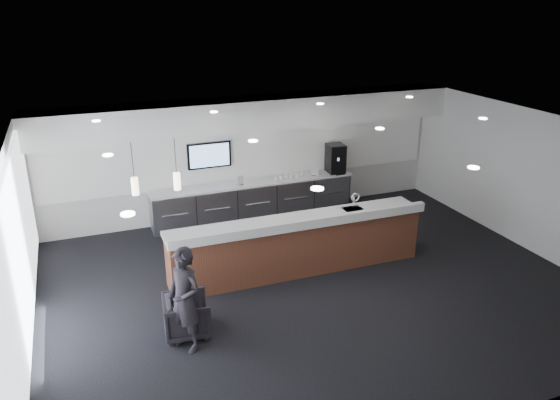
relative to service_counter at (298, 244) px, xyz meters
name	(u,v)px	position (x,y,z in m)	size (l,w,h in m)	color
ground	(315,286)	(0.07, -0.71, -0.58)	(10.00, 10.00, 0.00)	black
ceiling	(319,133)	(0.07, -0.71, 2.42)	(10.00, 8.00, 0.02)	black
back_wall	(248,156)	(0.07, 3.29, 0.92)	(10.00, 0.02, 3.00)	silver
left_wall	(15,259)	(-4.93, -0.71, 0.92)	(0.02, 8.00, 3.00)	silver
right_wall	(531,181)	(5.07, -0.71, 0.92)	(0.02, 8.00, 3.00)	silver
soffit_bulkhead	(253,113)	(0.07, 2.84, 2.07)	(10.00, 0.90, 0.70)	white
alcove_panel	(249,152)	(0.07, 3.26, 1.02)	(9.80, 0.06, 1.40)	white
window_blinds_wall	(18,259)	(-4.89, -0.71, 0.92)	(0.04, 7.36, 2.55)	#A3B0C3
back_credenza	(254,200)	(0.07, 2.93, -0.10)	(5.06, 0.66, 0.95)	#989CA1
wall_tv	(209,155)	(-0.93, 3.19, 1.07)	(1.05, 0.08, 0.62)	black
pendant_left	(174,176)	(-2.33, 0.09, 1.67)	(0.12, 0.12, 0.30)	#F5E2BF
pendant_right	(133,181)	(-3.03, 0.09, 1.67)	(0.12, 0.12, 0.30)	#F5E2BF
ceiling_can_lights	(319,134)	(0.07, -0.71, 2.39)	(7.00, 5.00, 0.02)	white
service_counter	(298,244)	(0.00, 0.00, 0.00)	(5.21, 0.89, 1.49)	brown
coffee_machine	(335,158)	(2.27, 2.90, 0.73)	(0.45, 0.56, 0.72)	black
info_sign_left	(240,180)	(-0.29, 2.81, 0.49)	(0.17, 0.02, 0.23)	silver
info_sign_right	(315,171)	(1.66, 2.81, 0.49)	(0.18, 0.02, 0.23)	silver
armchair	(187,316)	(-2.53, -1.35, -0.24)	(0.71, 0.74, 0.67)	black
lounge_guest	(185,300)	(-2.61, -1.72, 0.28)	(0.63, 0.41, 1.71)	black
cup_0	(302,175)	(1.32, 2.85, 0.43)	(0.11, 0.11, 0.10)	white
cup_1	(296,175)	(1.18, 2.85, 0.43)	(0.11, 0.11, 0.10)	white
cup_2	(291,176)	(1.04, 2.85, 0.43)	(0.11, 0.11, 0.10)	white
cup_3	(286,177)	(0.90, 2.85, 0.43)	(0.11, 0.11, 0.10)	white
cup_4	(281,177)	(0.76, 2.85, 0.43)	(0.11, 0.11, 0.10)	white
cup_5	(275,178)	(0.62, 2.85, 0.43)	(0.11, 0.11, 0.10)	white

